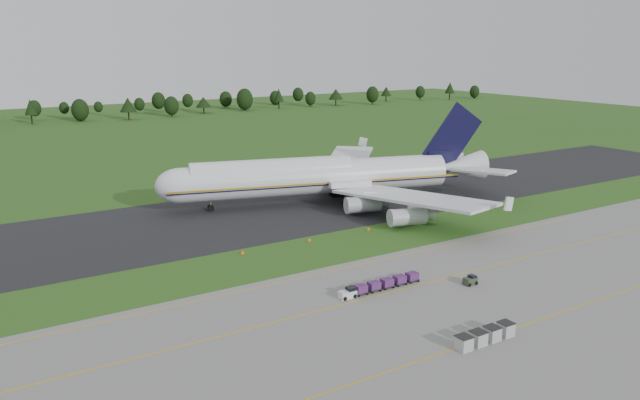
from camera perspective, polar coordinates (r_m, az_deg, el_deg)
ground at (r=109.18m, az=-1.99°, el=-5.01°), size 600.00×600.00×0.00m
apron at (r=83.57m, az=9.95°, el=-11.43°), size 300.00×52.00×0.06m
taxiway at (r=133.11m, az=-8.01°, el=-1.58°), size 300.00×40.00×0.08m
apron_markings at (r=88.38m, az=6.90°, el=-9.82°), size 300.00×30.20×0.01m
tree_line at (r=312.64m, az=-24.82°, el=7.42°), size 523.26×21.02×11.82m
aircraft at (r=142.61m, az=0.28°, el=2.23°), size 79.46×74.56×22.26m
baggage_train at (r=94.09m, az=5.41°, el=-7.73°), size 14.27×1.51×1.46m
utility_cart at (r=98.43m, az=13.56°, el=-7.22°), size 2.06×1.43×1.12m
uld_row at (r=80.84m, az=14.87°, el=-11.90°), size 8.99×1.79×1.77m
edge_markers at (r=115.73m, az=-0.97°, el=-3.74°), size 27.61×0.30×0.60m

